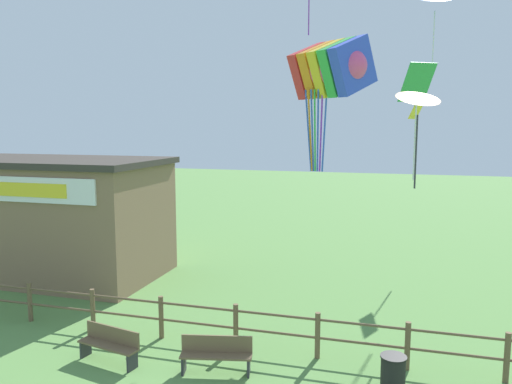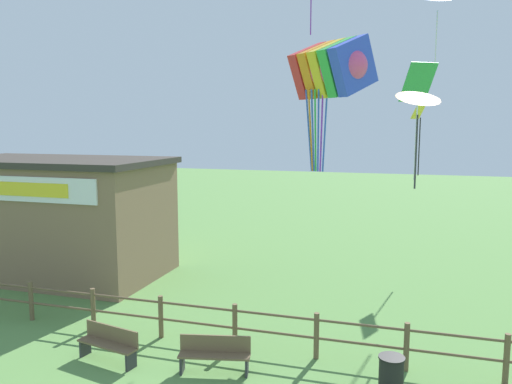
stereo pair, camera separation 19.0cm
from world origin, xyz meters
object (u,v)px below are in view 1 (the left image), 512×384
Objects in this scene: trash_bin at (393,373)px; kite_rainbow_parafoil at (331,69)px; kite_green_diamond at (417,94)px; kite_orange_delta at (418,99)px; park_bench_by_building at (110,343)px; kite_yellow_diamond at (418,116)px; seaside_building at (51,216)px; park_bench_near_fence at (216,353)px.

trash_bin is 9.11m from kite_rainbow_parafoil.
kite_rainbow_parafoil reaches higher than kite_green_diamond.
trash_bin is at bearing -96.89° from kite_orange_delta.
park_bench_by_building is at bearing -175.52° from trash_bin.
kite_green_diamond is (2.61, 0.76, -0.79)m from kite_rainbow_parafoil.
kite_rainbow_parafoil is at bearing -163.70° from kite_green_diamond.
kite_rainbow_parafoil is 1.51× the size of kite_orange_delta.
kite_orange_delta is at bearing -91.71° from kite_yellow_diamond.
park_bench_by_building is at bearing -43.22° from seaside_building.
park_bench_by_building is 7.10m from trash_bin.
kite_yellow_diamond reaches higher than park_bench_by_building.
park_bench_by_building is 11.67m from kite_green_diamond.
kite_green_diamond reaches higher than park_bench_by_building.
seaside_building is at bearing 179.42° from kite_green_diamond.
kite_green_diamond is 6.26m from kite_yellow_diamond.
kite_rainbow_parafoil is 1.20× the size of kite_yellow_diamond.
park_bench_near_fence is at bearing -111.97° from kite_yellow_diamond.
kite_orange_delta reaches higher than park_bench_by_building.
seaside_building is 16.11m from kite_yellow_diamond.
kite_rainbow_parafoil is 7.67m from kite_yellow_diamond.
trash_bin is (7.08, 0.55, -0.07)m from park_bench_by_building.
kite_rainbow_parafoil reaches higher than seaside_building.
seaside_building is 2.63× the size of kite_yellow_diamond.
seaside_building is 5.08× the size of park_bench_near_fence.
seaside_building reaches higher than park_bench_by_building.
kite_green_diamond is (14.10, -0.14, 4.67)m from seaside_building.
kite_yellow_diamond is 8.51m from kite_orange_delta.
seaside_building is 9.28m from park_bench_by_building.
seaside_building is 10.90× the size of trash_bin.
park_bench_near_fence and park_bench_by_building have the same top height.
kite_rainbow_parafoil reaches higher than trash_bin.
seaside_building is at bearing 147.72° from park_bench_near_fence.
kite_green_diamond reaches higher than kite_yellow_diamond.
kite_rainbow_parafoil is at bearing -112.18° from kite_yellow_diamond.
park_bench_by_building is 0.43× the size of kite_rainbow_parafoil.
trash_bin is 7.18m from kite_orange_delta.
kite_yellow_diamond is (2.85, 6.99, -1.37)m from kite_rainbow_parafoil.
kite_yellow_diamond is at bearing 57.88° from park_bench_by_building.
seaside_building is at bearing 157.53° from trash_bin.
park_bench_near_fence is at bearing -111.68° from kite_rainbow_parafoil.
trash_bin is (4.22, 0.32, -0.07)m from park_bench_near_fence.
park_bench_near_fence is 14.33m from kite_yellow_diamond.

